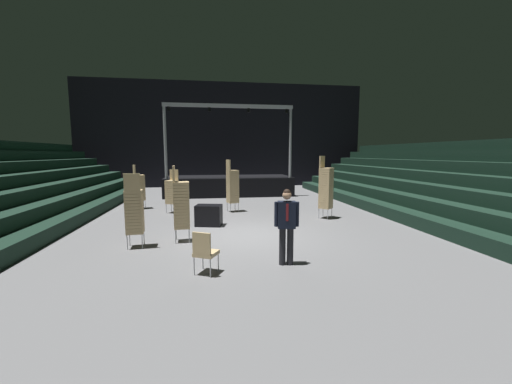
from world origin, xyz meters
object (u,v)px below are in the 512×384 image
at_px(man_with_tie, 287,222).
at_px(chair_stack_mid_centre, 232,186).
at_px(chair_stack_front_left, 134,211).
at_px(stage_riser, 229,184).
at_px(chair_stack_mid_left, 139,187).
at_px(equipment_road_case, 209,215).
at_px(chair_stack_mid_right, 326,187).
at_px(loose_chair_near_man, 205,250).
at_px(chair_stack_front_right, 172,191).
at_px(chair_stack_rear_left, 181,204).

relative_size(man_with_tie, chair_stack_mid_centre, 0.77).
relative_size(chair_stack_front_left, chair_stack_mid_centre, 0.89).
height_order(stage_riser, chair_stack_mid_left, stage_riser).
bearing_deg(equipment_road_case, chair_stack_mid_centre, 67.87).
bearing_deg(equipment_road_case, stage_riser, 81.71).
bearing_deg(chair_stack_mid_right, chair_stack_mid_left, -67.50).
bearing_deg(chair_stack_front_left, man_with_tie, -31.46).
bearing_deg(loose_chair_near_man, chair_stack_front_right, 128.68).
bearing_deg(chair_stack_front_right, equipment_road_case, 147.32).
distance_m(man_with_tie, equipment_road_case, 4.65).
relative_size(chair_stack_front_left, chair_stack_rear_left, 0.92).
relative_size(stage_riser, chair_stack_mid_right, 3.11).
height_order(chair_stack_front_left, equipment_road_case, chair_stack_front_left).
relative_size(chair_stack_mid_centre, loose_chair_near_man, 2.44).
xyz_separation_m(chair_stack_mid_right, loose_chair_near_man, (-4.67, -5.16, -0.70)).
bearing_deg(equipment_road_case, chair_stack_mid_right, 7.36).
relative_size(chair_stack_mid_left, equipment_road_case, 2.28).
distance_m(chair_stack_rear_left, equipment_road_case, 2.20).
bearing_deg(chair_stack_mid_left, man_with_tie, 8.75).
xyz_separation_m(chair_stack_front_right, chair_stack_rear_left, (0.80, -4.63, 0.17)).
height_order(stage_riser, chair_stack_rear_left, stage_riser).
relative_size(chair_stack_mid_left, loose_chair_near_man, 2.17).
bearing_deg(chair_stack_mid_left, loose_chair_near_man, -2.40).
height_order(chair_stack_mid_left, loose_chair_near_man, chair_stack_mid_left).
xyz_separation_m(chair_stack_front_right, equipment_road_case, (1.57, -2.71, -0.57)).
relative_size(chair_stack_front_right, chair_stack_mid_right, 0.76).
xyz_separation_m(chair_stack_front_right, loose_chair_near_man, (1.49, -7.28, -0.41)).
relative_size(chair_stack_front_left, equipment_road_case, 2.28).
xyz_separation_m(chair_stack_front_left, loose_chair_near_man, (1.91, -2.23, -0.49)).
relative_size(chair_stack_mid_left, chair_stack_rear_left, 0.92).
xyz_separation_m(chair_stack_front_right, chair_stack_mid_centre, (2.61, -0.15, 0.21)).
bearing_deg(stage_riser, equipment_road_case, -98.29).
bearing_deg(chair_stack_rear_left, man_with_tie, 44.65).
bearing_deg(stage_riser, man_with_tie, -87.49).
bearing_deg(man_with_tie, chair_stack_front_right, -55.93).
xyz_separation_m(man_with_tie, chair_stack_mid_centre, (-0.74, 6.81, 0.15)).
bearing_deg(chair_stack_rear_left, loose_chair_near_man, 11.69).
bearing_deg(chair_stack_mid_right, chair_stack_front_left, -20.21).
height_order(chair_stack_front_left, chair_stack_rear_left, chair_stack_rear_left).
relative_size(stage_riser, chair_stack_mid_centre, 3.34).
xyz_separation_m(stage_riser, chair_stack_front_right, (-2.80, -5.71, 0.30)).
distance_m(man_with_tie, loose_chair_near_man, 1.94).
bearing_deg(chair_stack_mid_centre, chair_stack_front_left, -50.37).
bearing_deg(loose_chair_near_man, chair_stack_mid_centre, 108.17).
bearing_deg(equipment_road_case, chair_stack_front_left, -130.20).
xyz_separation_m(stage_riser, chair_stack_mid_left, (-4.43, -4.48, 0.39)).
xyz_separation_m(man_with_tie, chair_stack_front_left, (-3.76, 1.91, 0.02)).
bearing_deg(man_with_tie, chair_stack_mid_right, -111.78).
distance_m(chair_stack_front_left, chair_stack_mid_centre, 5.76).
relative_size(man_with_tie, equipment_road_case, 1.96).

